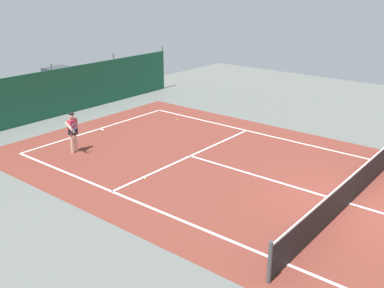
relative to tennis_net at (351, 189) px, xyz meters
The scene contains 8 objects.
ground_plane 0.51m from the tennis_net, ahead, with size 36.00×36.00×0.00m, color slate.
court_surface 0.51m from the tennis_net, ahead, with size 11.02×26.60×0.01m.
tennis_net is the anchor object (origin of this frame).
back_fence 15.72m from the tennis_net, 90.00° to the left, with size 16.30×0.98×2.70m.
tennis_player 10.67m from the tennis_net, 104.20° to the left, with size 0.66×0.79×1.64m.
tennis_ball_near_player 10.46m from the tennis_net, 71.70° to the left, with size 0.07×0.07×0.07m, color #CCDB33.
tennis_ball_midcourt 6.83m from the tennis_net, 113.55° to the left, with size 0.07×0.07×0.07m, color #CCDB33.
parked_car 18.89m from the tennis_net, 81.09° to the left, with size 2.34×4.36×1.68m.
Camera 1 is at (-12.83, -4.06, 6.57)m, focal length 42.01 mm.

